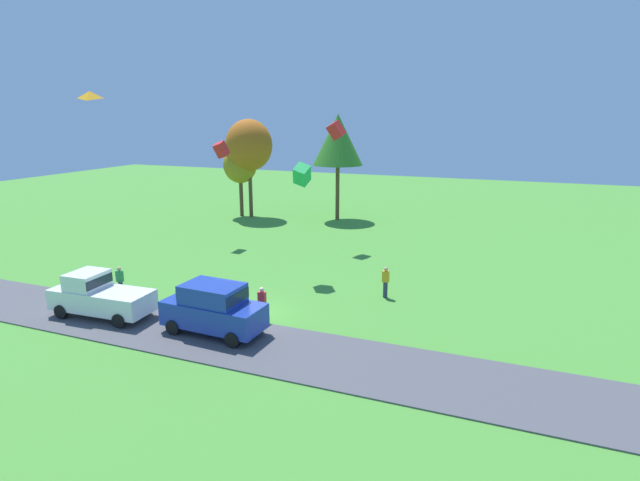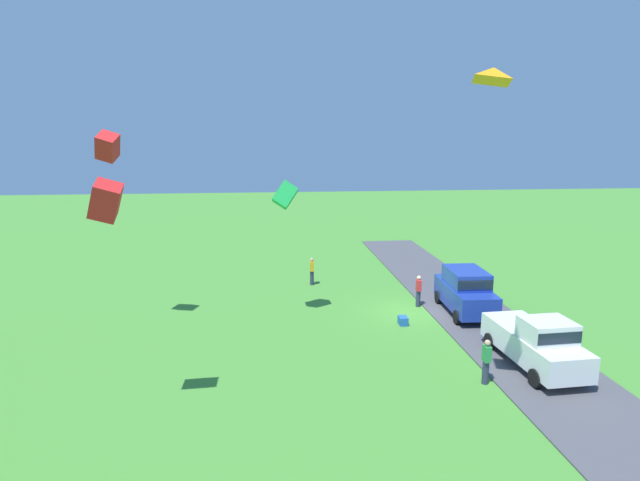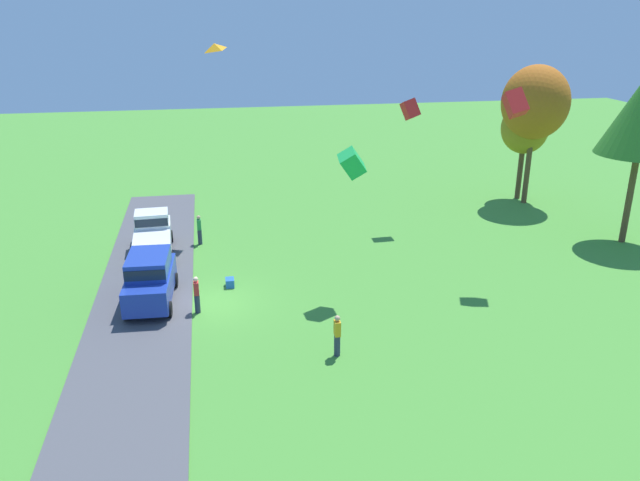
{
  "view_description": "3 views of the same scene",
  "coord_description": "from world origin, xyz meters",
  "px_view_note": "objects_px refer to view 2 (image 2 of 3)",
  "views": [
    {
      "loc": [
        11.51,
        -20.09,
        9.54
      ],
      "look_at": [
        1.68,
        4.95,
        2.77
      ],
      "focal_mm": 28.0,
      "sensor_mm": 36.0,
      "label": 1
    },
    {
      "loc": [
        -23.92,
        7.48,
        8.84
      ],
      "look_at": [
        0.8,
        4.8,
        3.75
      ],
      "focal_mm": 28.0,
      "sensor_mm": 36.0,
      "label": 2
    },
    {
      "loc": [
        26.05,
        0.38,
        12.54
      ],
      "look_at": [
        0.87,
        4.97,
        3.02
      ],
      "focal_mm": 35.0,
      "sensor_mm": 36.0,
      "label": 3
    }
  ],
  "objects_px": {
    "car_pickup_by_flagpole": "(537,342)",
    "cooler_box": "(403,321)",
    "kite_box_high_right": "(106,201)",
    "kite_box_topmost": "(108,147)",
    "kite_diamond_near_flag": "(494,74)",
    "person_on_lawn": "(486,361)",
    "kite_box_over_trees": "(285,195)",
    "person_watching_sky": "(418,291)",
    "car_suv_mid_row": "(466,289)",
    "person_beside_suv": "(312,271)"
  },
  "relations": [
    {
      "from": "car_pickup_by_flagpole",
      "to": "cooler_box",
      "type": "relative_size",
      "value": 9.07
    },
    {
      "from": "kite_box_high_right",
      "to": "kite_box_topmost",
      "type": "relative_size",
      "value": 0.93
    },
    {
      "from": "kite_box_high_right",
      "to": "kite_diamond_near_flag",
      "type": "relative_size",
      "value": 0.99
    },
    {
      "from": "person_on_lawn",
      "to": "kite_box_over_trees",
      "type": "distance_m",
      "value": 11.64
    },
    {
      "from": "car_pickup_by_flagpole",
      "to": "person_watching_sky",
      "type": "bearing_deg",
      "value": 17.12
    },
    {
      "from": "kite_box_high_right",
      "to": "kite_box_topmost",
      "type": "distance_m",
      "value": 8.63
    },
    {
      "from": "person_watching_sky",
      "to": "cooler_box",
      "type": "xyz_separation_m",
      "value": [
        -2.52,
        1.52,
        -0.68
      ]
    },
    {
      "from": "person_on_lawn",
      "to": "kite_diamond_near_flag",
      "type": "distance_m",
      "value": 10.07
    },
    {
      "from": "car_pickup_by_flagpole",
      "to": "person_watching_sky",
      "type": "height_order",
      "value": "car_pickup_by_flagpole"
    },
    {
      "from": "car_suv_mid_row",
      "to": "person_on_lawn",
      "type": "height_order",
      "value": "car_suv_mid_row"
    },
    {
      "from": "car_suv_mid_row",
      "to": "kite_box_over_trees",
      "type": "height_order",
      "value": "kite_box_over_trees"
    },
    {
      "from": "person_beside_suv",
      "to": "kite_box_topmost",
      "type": "relative_size",
      "value": 1.55
    },
    {
      "from": "kite_box_high_right",
      "to": "car_suv_mid_row",
      "type": "bearing_deg",
      "value": -59.8
    },
    {
      "from": "car_suv_mid_row",
      "to": "kite_box_topmost",
      "type": "bearing_deg",
      "value": 91.05
    },
    {
      "from": "kite_box_over_trees",
      "to": "person_watching_sky",
      "type": "bearing_deg",
      "value": -82.28
    },
    {
      "from": "kite_box_topmost",
      "to": "person_beside_suv",
      "type": "bearing_deg",
      "value": -56.68
    },
    {
      "from": "cooler_box",
      "to": "person_beside_suv",
      "type": "bearing_deg",
      "value": 27.74
    },
    {
      "from": "person_on_lawn",
      "to": "kite_box_over_trees",
      "type": "xyz_separation_m",
      "value": [
        7.68,
        6.95,
        5.31
      ]
    },
    {
      "from": "person_beside_suv",
      "to": "kite_box_topmost",
      "type": "bearing_deg",
      "value": 123.32
    },
    {
      "from": "kite_box_over_trees",
      "to": "car_pickup_by_flagpole",
      "type": "bearing_deg",
      "value": -125.36
    },
    {
      "from": "car_pickup_by_flagpole",
      "to": "person_beside_suv",
      "type": "relative_size",
      "value": 2.97
    },
    {
      "from": "car_suv_mid_row",
      "to": "kite_diamond_near_flag",
      "type": "height_order",
      "value": "kite_diamond_near_flag"
    },
    {
      "from": "car_suv_mid_row",
      "to": "person_watching_sky",
      "type": "relative_size",
      "value": 2.74
    },
    {
      "from": "car_suv_mid_row",
      "to": "person_on_lawn",
      "type": "distance_m",
      "value": 7.62
    },
    {
      "from": "car_suv_mid_row",
      "to": "kite_box_high_right",
      "type": "relative_size",
      "value": 4.54
    },
    {
      "from": "person_on_lawn",
      "to": "kite_box_over_trees",
      "type": "height_order",
      "value": "kite_box_over_trees"
    },
    {
      "from": "kite_box_topmost",
      "to": "kite_diamond_near_flag",
      "type": "relative_size",
      "value": 1.06
    },
    {
      "from": "kite_diamond_near_flag",
      "to": "person_beside_suv",
      "type": "bearing_deg",
      "value": 13.53
    },
    {
      "from": "kite_diamond_near_flag",
      "to": "car_suv_mid_row",
      "type": "bearing_deg",
      "value": -20.85
    },
    {
      "from": "person_on_lawn",
      "to": "kite_box_topmost",
      "type": "bearing_deg",
      "value": 64.64
    },
    {
      "from": "car_pickup_by_flagpole",
      "to": "cooler_box",
      "type": "distance_m",
      "value": 6.49
    },
    {
      "from": "cooler_box",
      "to": "kite_diamond_near_flag",
      "type": "relative_size",
      "value": 0.54
    },
    {
      "from": "person_watching_sky",
      "to": "kite_box_high_right",
      "type": "xyz_separation_m",
      "value": [
        -9.86,
        12.6,
        6.2
      ]
    },
    {
      "from": "person_on_lawn",
      "to": "kite_box_high_right",
      "type": "relative_size",
      "value": 1.66
    },
    {
      "from": "car_suv_mid_row",
      "to": "person_beside_suv",
      "type": "height_order",
      "value": "car_suv_mid_row"
    },
    {
      "from": "car_pickup_by_flagpole",
      "to": "kite_box_high_right",
      "type": "xyz_separation_m",
      "value": [
        -2.21,
        14.95,
        5.97
      ]
    },
    {
      "from": "person_beside_suv",
      "to": "kite_diamond_near_flag",
      "type": "relative_size",
      "value": 1.64
    },
    {
      "from": "person_beside_suv",
      "to": "kite_box_high_right",
      "type": "bearing_deg",
      "value": 153.25
    },
    {
      "from": "car_pickup_by_flagpole",
      "to": "kite_diamond_near_flag",
      "type": "bearing_deg",
      "value": 128.89
    },
    {
      "from": "person_beside_suv",
      "to": "person_watching_sky",
      "type": "distance_m",
      "value": 7.04
    },
    {
      "from": "kite_box_topmost",
      "to": "kite_box_over_trees",
      "type": "height_order",
      "value": "kite_box_topmost"
    },
    {
      "from": "cooler_box",
      "to": "kite_box_over_trees",
      "type": "xyz_separation_m",
      "value": [
        1.56,
        5.55,
        5.99
      ]
    },
    {
      "from": "kite_box_high_right",
      "to": "person_beside_suv",
      "type": "bearing_deg",
      "value": -26.75
    },
    {
      "from": "kite_diamond_near_flag",
      "to": "kite_box_high_right",
      "type": "bearing_deg",
      "value": 85.08
    },
    {
      "from": "cooler_box",
      "to": "person_on_lawn",
      "type": "bearing_deg",
      "value": -167.14
    },
    {
      "from": "cooler_box",
      "to": "kite_box_over_trees",
      "type": "relative_size",
      "value": 0.51
    },
    {
      "from": "person_on_lawn",
      "to": "kite_box_topmost",
      "type": "relative_size",
      "value": 1.55
    },
    {
      "from": "car_pickup_by_flagpole",
      "to": "person_beside_suv",
      "type": "bearing_deg",
      "value": 31.87
    },
    {
      "from": "car_suv_mid_row",
      "to": "kite_box_topmost",
      "type": "relative_size",
      "value": 4.24
    },
    {
      "from": "car_pickup_by_flagpole",
      "to": "kite_diamond_near_flag",
      "type": "relative_size",
      "value": 4.87
    }
  ]
}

